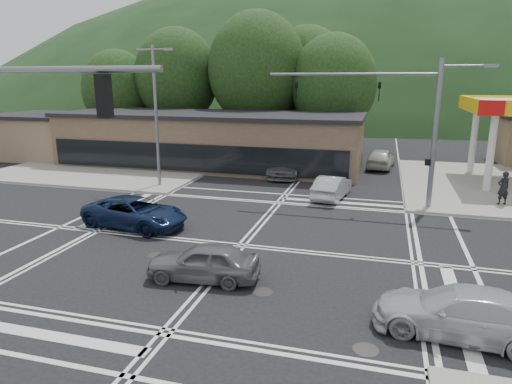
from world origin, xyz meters
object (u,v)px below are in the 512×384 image
(car_silver_east, at_px, (462,313))
(car_queue_b, at_px, (381,158))
(car_grey_center, at_px, (204,262))
(car_northbound, at_px, (286,165))
(pedestrian, at_px, (503,188))
(car_blue_west, at_px, (135,212))
(car_queue_a, at_px, (332,187))

(car_silver_east, bearing_deg, car_queue_b, -168.48)
(car_grey_center, height_order, car_northbound, car_northbound)
(car_northbound, distance_m, pedestrian, 14.19)
(car_grey_center, relative_size, car_northbound, 0.74)
(car_blue_west, relative_size, pedestrian, 2.74)
(car_grey_center, xyz_separation_m, pedestrian, (12.43, 13.30, 0.41))
(car_silver_east, height_order, car_queue_b, car_queue_b)
(car_queue_a, bearing_deg, car_silver_east, 118.53)
(car_grey_center, bearing_deg, car_queue_a, 160.35)
(car_queue_b, bearing_deg, car_northbound, 42.73)
(car_silver_east, distance_m, car_queue_b, 24.73)
(car_northbound, xyz_separation_m, pedestrian, (13.29, -4.94, 0.31))
(car_queue_a, relative_size, car_northbound, 0.78)
(car_blue_west, height_order, car_queue_b, car_queue_b)
(car_grey_center, bearing_deg, pedestrian, 131.05)
(car_northbound, bearing_deg, car_queue_b, 33.75)
(car_blue_west, relative_size, car_grey_center, 1.29)
(car_silver_east, bearing_deg, car_northbound, -149.39)
(pedestrian, bearing_deg, car_queue_b, -78.39)
(car_silver_east, height_order, car_queue_a, car_silver_east)
(car_blue_west, distance_m, car_queue_a, 11.64)
(car_blue_west, distance_m, car_queue_b, 21.60)
(car_silver_east, xyz_separation_m, car_queue_a, (-5.18, 14.07, -0.01))
(car_silver_east, bearing_deg, pedestrian, 169.98)
(car_grey_center, height_order, pedestrian, pedestrian)
(car_silver_east, xyz_separation_m, car_northbound, (-9.13, 19.69, 0.08))
(car_queue_b, bearing_deg, car_grey_center, 82.24)
(car_northbound, bearing_deg, car_silver_east, -67.85)
(car_northbound, height_order, pedestrian, pedestrian)
(car_queue_a, height_order, car_northbound, car_northbound)
(pedestrian, bearing_deg, car_silver_east, 51.79)
(car_silver_east, relative_size, car_queue_a, 1.14)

